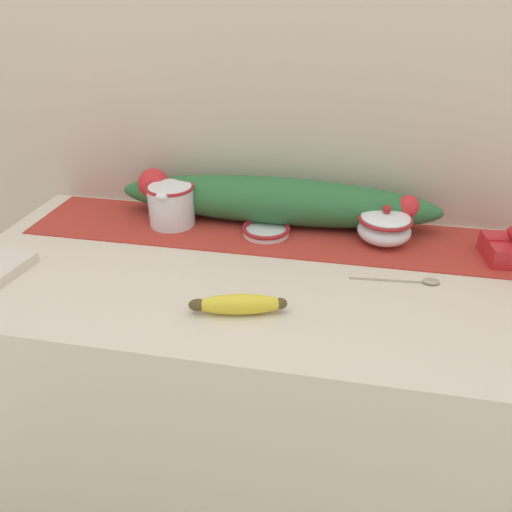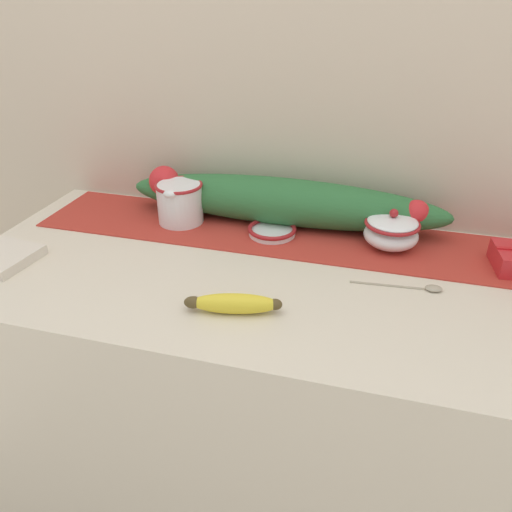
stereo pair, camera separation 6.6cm
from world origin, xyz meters
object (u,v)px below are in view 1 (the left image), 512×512
cream_pitcher (171,204)px  spoon (422,281)px  sugar_bowl (384,227)px  small_dish (266,230)px  banana (238,304)px

cream_pitcher → spoon: 0.62m
cream_pitcher → sugar_bowl: cream_pitcher is taller
cream_pitcher → small_dish: (0.24, -0.01, -0.04)m
cream_pitcher → banana: bearing=-54.0°
small_dish → spoon: small_dish is taller
banana → small_dish: bearing=91.1°
sugar_bowl → cream_pitcher: bearing=179.9°
spoon → sugar_bowl: bearing=110.1°
cream_pitcher → spoon: size_ratio=0.76×
sugar_bowl → small_dish: sugar_bowl is taller
sugar_bowl → small_dish: (-0.28, -0.01, -0.03)m
spoon → banana: bearing=-157.8°
cream_pitcher → sugar_bowl: (0.52, -0.00, -0.01)m
sugar_bowl → banana: (-0.27, -0.34, -0.02)m
cream_pitcher → small_dish: bearing=-2.7°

